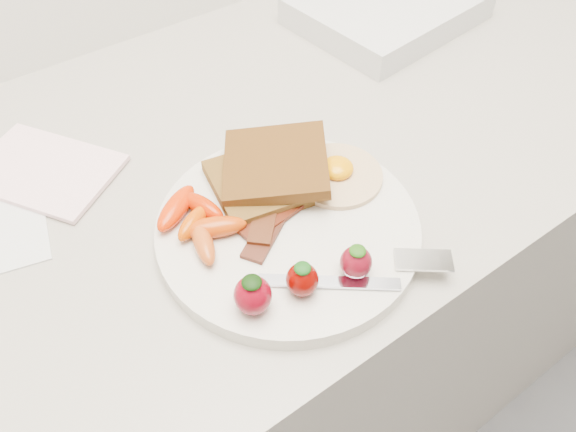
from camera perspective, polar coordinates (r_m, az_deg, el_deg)
counter at (r=1.03m, az=-3.72°, el=-12.31°), size 2.00×0.60×0.90m
plate at (r=0.58m, az=-0.00°, el=-1.25°), size 0.27×0.27×0.02m
toast_lower at (r=0.60m, az=-2.81°, el=3.50°), size 0.12×0.12×0.01m
toast_upper at (r=0.60m, az=-1.26°, el=5.38°), size 0.15×0.15×0.03m
fried_egg at (r=0.62m, az=5.00°, el=4.36°), size 0.13×0.13×0.02m
bacon_strips at (r=0.57m, az=-1.68°, el=-0.02°), size 0.11×0.09×0.01m
baby_carrots at (r=0.57m, az=-9.21°, el=-0.45°), size 0.09×0.11×0.02m
strawberries at (r=0.50m, az=1.01°, el=-6.55°), size 0.13×0.06×0.04m
fork at (r=0.53m, az=8.63°, el=-5.63°), size 0.17×0.10×0.00m
notepad at (r=0.70m, az=-23.59°, el=4.30°), size 0.18×0.20×0.01m
appliance at (r=0.93m, az=10.03°, el=20.09°), size 0.28×0.24×0.04m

